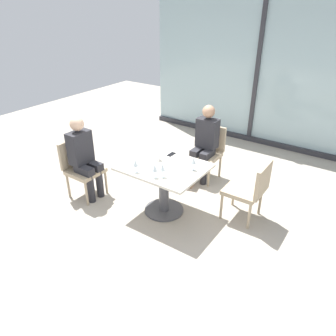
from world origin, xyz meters
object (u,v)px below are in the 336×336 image
(cell_phone_on_table, at_px, (171,154))
(wine_glass_2, at_px, (193,161))
(person_side_end, at_px, (84,155))
(wine_glass_0, at_px, (155,168))
(chair_far_right, at_px, (250,188))
(person_near_window, at_px, (205,140))
(dining_table_main, at_px, (164,179))
(chair_side_end, at_px, (80,165))
(handbag_0, at_px, (185,177))
(wine_glass_1, at_px, (136,163))
(chair_near_window, at_px, (208,149))
(wine_glass_3, at_px, (163,168))
(coffee_cup, at_px, (159,157))

(cell_phone_on_table, bearing_deg, wine_glass_2, -23.65)
(person_side_end, height_order, wine_glass_0, person_side_end)
(chair_far_right, xyz_separation_m, person_near_window, (-1.05, 0.65, 0.20))
(dining_table_main, xyz_separation_m, cell_phone_on_table, (-0.11, 0.34, 0.20))
(chair_side_end, relative_size, cell_phone_on_table, 6.04)
(person_side_end, xyz_separation_m, handbag_0, (1.05, 1.11, -0.56))
(person_near_window, height_order, wine_glass_2, person_near_window)
(dining_table_main, distance_m, person_near_window, 1.16)
(chair_side_end, distance_m, person_near_window, 1.99)
(chair_side_end, bearing_deg, wine_glass_0, 0.34)
(person_near_window, height_order, cell_phone_on_table, person_near_window)
(wine_glass_1, height_order, handbag_0, wine_glass_1)
(chair_far_right, xyz_separation_m, person_side_end, (-2.24, -0.83, 0.20))
(chair_far_right, relative_size, wine_glass_2, 4.70)
(chair_near_window, height_order, wine_glass_1, wine_glass_1)
(chair_near_window, bearing_deg, person_near_window, -90.00)
(person_near_window, xyz_separation_m, person_side_end, (-1.19, -1.48, 0.00))
(dining_table_main, relative_size, handbag_0, 3.67)
(person_side_end, distance_m, wine_glass_3, 1.37)
(person_side_end, height_order, handbag_0, person_side_end)
(wine_glass_3, bearing_deg, cell_phone_on_table, 114.72)
(chair_side_end, bearing_deg, wine_glass_2, 15.12)
(person_side_end, distance_m, wine_glass_1, 1.02)
(chair_side_end, xyz_separation_m, wine_glass_0, (1.40, 0.01, 0.37))
(wine_glass_0, bearing_deg, wine_glass_3, 42.30)
(coffee_cup, bearing_deg, chair_near_window, 82.33)
(chair_near_window, relative_size, person_side_end, 0.69)
(cell_phone_on_table, distance_m, handbag_0, 0.74)
(dining_table_main, distance_m, person_side_end, 1.25)
(chair_near_window, distance_m, person_near_window, 0.23)
(person_near_window, relative_size, wine_glass_2, 6.81)
(coffee_cup, bearing_deg, handbag_0, 88.88)
(wine_glass_3, bearing_deg, person_side_end, -176.89)
(wine_glass_2, xyz_separation_m, wine_glass_3, (-0.21, -0.38, 0.00))
(chair_near_window, bearing_deg, wine_glass_3, -83.73)
(wine_glass_2, relative_size, coffee_cup, 2.06)
(person_side_end, bearing_deg, wine_glass_0, 0.37)
(wine_glass_0, height_order, coffee_cup, wine_glass_0)
(wine_glass_1, distance_m, coffee_cup, 0.46)
(dining_table_main, bearing_deg, coffee_cup, 148.22)
(chair_near_window, bearing_deg, cell_phone_on_table, -96.79)
(chair_near_window, distance_m, wine_glass_0, 1.63)
(cell_phone_on_table, bearing_deg, handbag_0, 94.84)
(chair_far_right, distance_m, person_side_end, 2.40)
(chair_near_window, relative_size, coffee_cup, 9.67)
(dining_table_main, distance_m, coffee_cup, 0.31)
(cell_phone_on_table, bearing_deg, chair_near_window, 83.60)
(wine_glass_0, bearing_deg, cell_phone_on_table, 107.04)
(wine_glass_1, bearing_deg, person_side_end, 178.78)
(wine_glass_3, bearing_deg, chair_far_right, 40.58)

